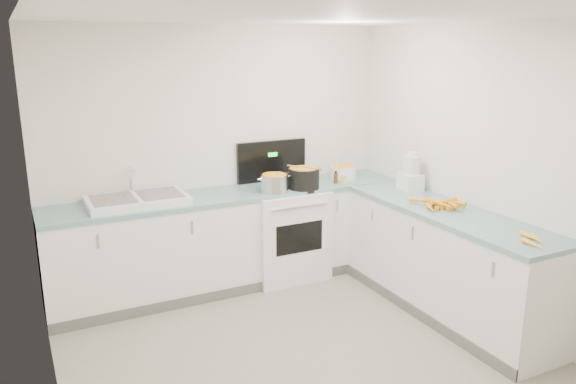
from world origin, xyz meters
name	(u,v)px	position (x,y,z in m)	size (l,w,h in m)	color
floor	(319,367)	(0.00, 0.00, 0.00)	(3.50, 4.00, 0.00)	gray
ceiling	(324,14)	(0.00, 0.00, 2.50)	(3.50, 4.00, 0.00)	silver
wall_back	(220,155)	(0.00, 2.00, 1.25)	(3.50, 2.50, 0.00)	silver
wall_left	(44,245)	(-1.75, 0.00, 1.25)	(4.00, 2.50, 0.00)	silver
wall_right	(506,179)	(1.75, 0.00, 1.25)	(4.00, 2.50, 0.00)	silver
counter_back	(233,239)	(0.00, 1.70, 0.47)	(3.50, 0.62, 0.94)	white
counter_right	(446,261)	(1.45, 0.30, 0.47)	(0.62, 2.20, 0.94)	white
stove	(284,231)	(0.55, 1.69, 0.47)	(0.76, 0.65, 1.36)	white
sink	(137,200)	(-0.90, 1.70, 0.98)	(0.86, 0.52, 0.31)	white
steel_pot	(274,184)	(0.37, 1.53, 1.02)	(0.26, 0.26, 0.19)	silver
black_pot	(304,179)	(0.69, 1.54, 1.03)	(0.31, 0.31, 0.22)	black
wooden_spoon	(304,167)	(0.69, 1.54, 1.15)	(0.02, 0.02, 0.37)	#AD7A47
mixing_bowl	(343,172)	(1.27, 1.72, 1.01)	(0.29, 0.29, 0.13)	white
extract_bottle	(336,178)	(1.08, 1.57, 0.99)	(0.04, 0.04, 0.11)	#593319
spice_jar	(344,180)	(1.13, 1.49, 0.99)	(0.06, 0.06, 0.10)	#E5B266
food_processor	(411,174)	(1.59, 1.01, 1.10)	(0.21, 0.25, 0.38)	white
carrot_pile	(441,204)	(1.44, 0.40, 0.98)	(0.40, 0.42, 0.08)	orange
peeled_carrots	(534,240)	(1.42, -0.59, 0.96)	(0.20, 0.31, 0.04)	#FFA826
peelings	(110,199)	(-1.14, 1.68, 1.02)	(0.25, 0.23, 0.01)	tan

